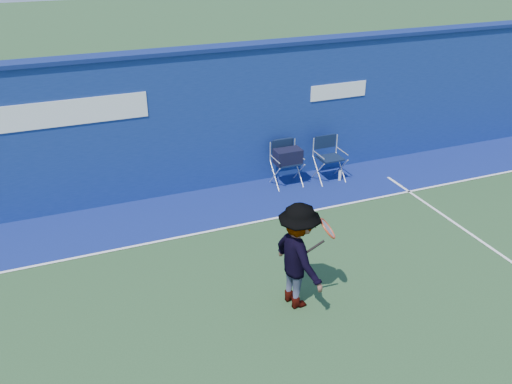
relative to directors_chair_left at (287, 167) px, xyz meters
name	(u,v)px	position (x,y,z in m)	size (l,w,h in m)	color
ground	(282,337)	(-2.15, -4.56, -0.43)	(80.00, 80.00, 0.00)	#274826
stadium_wall	(182,122)	(-2.15, 0.64, 1.12)	(24.00, 0.50, 3.08)	navy
out_of_bounds_strip	(201,210)	(-2.15, -0.46, -0.43)	(24.00, 1.80, 0.01)	navy
court_lines	(266,311)	(-2.15, -3.96, -0.42)	(24.00, 12.00, 0.01)	white
directors_chair_left	(287,167)	(0.00, 0.00, 0.00)	(0.60, 0.55, 1.01)	silver
directors_chair_right	(329,167)	(1.01, -0.13, -0.11)	(0.60, 0.54, 1.00)	silver
water_bottle	(340,175)	(1.23, -0.26, -0.30)	(0.07, 0.07, 0.25)	silver
tennis_player	(298,256)	(-1.62, -3.92, 0.43)	(0.97, 1.19, 1.72)	#EA4738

